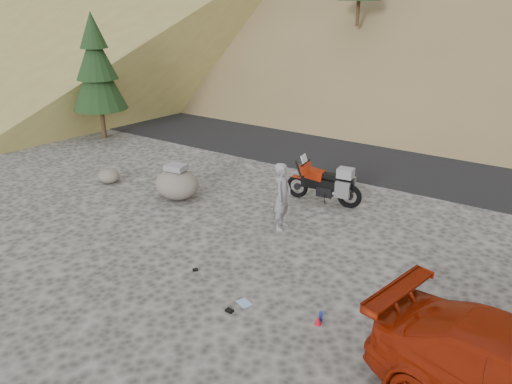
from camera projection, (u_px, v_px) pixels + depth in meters
ground at (269, 252)px, 11.94m from camera, size 140.00×140.00×0.00m
road at (395, 155)px, 18.88m from camera, size 120.00×7.00×0.05m
conifer_verge at (97, 68)px, 19.92m from camera, size 2.20×2.20×5.04m
motorcycle at (327, 184)px, 14.43m from camera, size 2.33×0.80×1.38m
man at (282, 227)px, 13.14m from camera, size 0.54×0.72×1.79m
boulder at (177, 183)px, 14.82m from camera, size 1.48×1.29×1.07m
small_rock at (109, 176)px, 16.10m from camera, size 0.83×0.77×0.44m
gear_blue_mat at (387, 308)px, 9.68m from camera, size 0.53×0.44×0.20m
gear_bottle at (321, 316)px, 9.43m from camera, size 0.08×0.08×0.20m
gear_funnel at (318, 320)px, 9.33m from camera, size 0.17×0.17×0.17m
gear_glove_a at (229, 311)px, 9.73m from camera, size 0.16×0.12×0.04m
gear_glove_b at (195, 270)px, 11.14m from camera, size 0.14×0.14×0.04m
gear_blue_cloth at (244, 303)px, 9.99m from camera, size 0.36×0.32×0.01m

